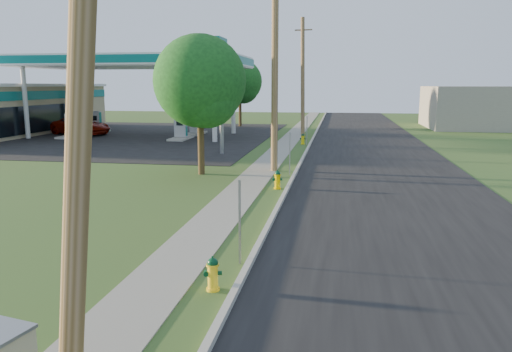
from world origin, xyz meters
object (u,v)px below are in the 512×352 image
(utility_pole_far, at_px, (303,77))
(hydrant_near, at_px, (213,274))
(tree_lot, at_px, (241,83))
(hydrant_far, at_px, (303,139))
(car_red, at_px, (81,126))
(fuel_pump_ne, at_px, (181,130))
(utility_pole_mid, at_px, (275,67))
(fuel_pump_nw, at_px, (72,128))
(tree_verge, at_px, (201,85))
(utility_pole_near, at_px, (82,27))
(price_pylon, at_px, (221,62))
(fuel_pump_sw, at_px, (96,125))
(hydrant_mid, at_px, (277,180))
(fuel_pump_se, at_px, (195,126))

(utility_pole_far, relative_size, hydrant_near, 13.07)
(utility_pole_far, relative_size, tree_lot, 1.42)
(hydrant_far, xyz_separation_m, car_red, (-18.92, 3.84, 0.36))
(fuel_pump_ne, relative_size, hydrant_far, 4.06)
(utility_pole_mid, relative_size, fuel_pump_nw, 3.06)
(tree_verge, distance_m, car_red, 22.81)
(utility_pole_near, bearing_deg, hydrant_near, 80.41)
(price_pylon, distance_m, car_red, 18.05)
(tree_lot, bearing_deg, car_red, -137.29)
(utility_pole_far, xyz_separation_m, fuel_pump_ne, (-8.90, -5.00, -4.08))
(hydrant_far, bearing_deg, utility_pole_mid, -92.83)
(fuel_pump_sw, relative_size, tree_verge, 0.50)
(utility_pole_far, height_order, hydrant_near, utility_pole_far)
(car_red, bearing_deg, fuel_pump_nw, -146.02)
(utility_pole_near, bearing_deg, fuel_pump_ne, 106.02)
(hydrant_mid, height_order, hydrant_far, hydrant_far)
(fuel_pump_nw, bearing_deg, car_red, 101.50)
(utility_pole_mid, xyz_separation_m, price_pylon, (-3.90, 5.50, 0.48))
(fuel_pump_sw, relative_size, price_pylon, 0.47)
(fuel_pump_nw, relative_size, hydrant_mid, 4.13)
(tree_lot, bearing_deg, fuel_pump_sw, -141.22)
(utility_pole_near, distance_m, hydrant_mid, 14.55)
(fuel_pump_sw, xyz_separation_m, hydrant_mid, (18.57, -21.15, -0.34))
(utility_pole_far, distance_m, tree_lot, 10.45)
(utility_pole_far, distance_m, price_pylon, 13.11)
(hydrant_near, height_order, hydrant_mid, hydrant_mid)
(tree_verge, height_order, hydrant_near, tree_verge)
(utility_pole_near, distance_m, fuel_pump_ne, 32.51)
(fuel_pump_sw, bearing_deg, fuel_pump_ne, -23.96)
(tree_verge, distance_m, hydrant_far, 13.88)
(hydrant_mid, bearing_deg, utility_pole_far, 91.73)
(utility_pole_near, xyz_separation_m, fuel_pump_sw, (-17.90, 35.00, -4.08))
(utility_pole_near, height_order, utility_pole_mid, utility_pole_mid)
(fuel_pump_nw, distance_m, hydrant_near, 33.06)
(fuel_pump_se, relative_size, hydrant_far, 4.06)
(utility_pole_far, bearing_deg, fuel_pump_nw, -164.39)
(fuel_pump_nw, distance_m, hydrant_mid, 25.28)
(fuel_pump_se, bearing_deg, fuel_pump_sw, 180.00)
(fuel_pump_nw, xyz_separation_m, fuel_pump_ne, (9.00, 0.00, 0.00))
(price_pylon, distance_m, hydrant_near, 21.02)
(utility_pole_near, xyz_separation_m, tree_lot, (-6.75, 43.96, -0.48))
(fuel_pump_ne, xyz_separation_m, hydrant_mid, (9.57, -17.15, -0.34))
(utility_pole_mid, distance_m, tree_lot, 26.83)
(fuel_pump_sw, distance_m, car_red, 1.82)
(hydrant_mid, relative_size, hydrant_far, 0.98)
(fuel_pump_sw, bearing_deg, tree_lot, 38.78)
(hydrant_far, bearing_deg, hydrant_mid, -89.60)
(utility_pole_mid, xyz_separation_m, car_red, (-18.36, 15.24, -4.21))
(fuel_pump_se, bearing_deg, utility_pole_mid, -62.37)
(fuel_pump_ne, bearing_deg, hydrant_mid, -60.84)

